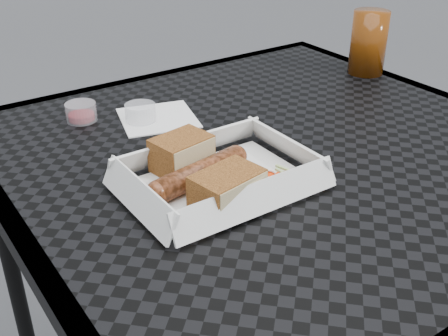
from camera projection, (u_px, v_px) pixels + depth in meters
The scene contains 10 objects.
patio_table at pixel (276, 190), 0.88m from camera, with size 0.80×0.80×0.74m.
food_tray at pixel (220, 184), 0.74m from camera, with size 0.22×0.15×0.00m, color white.
bratwurst at pixel (199, 173), 0.73m from camera, with size 0.17×0.06×0.03m.
bread_near at pixel (182, 153), 0.76m from camera, with size 0.08×0.05×0.05m, color brown.
bread_far at pixel (227, 189), 0.68m from camera, with size 0.08×0.06×0.04m, color brown.
veg_garnish at pixel (280, 178), 0.75m from camera, with size 0.03×0.03×0.00m.
napkin at pixel (158, 118), 0.93m from camera, with size 0.12×0.12×0.00m, color white.
condiment_cup_sauce at pixel (81, 112), 0.92m from camera, with size 0.05×0.05×0.03m, color maroon.
condiment_cup_empty at pixel (140, 113), 0.91m from camera, with size 0.05×0.05×0.03m, color silver.
drink_glass at pixel (369, 43), 1.10m from camera, with size 0.07×0.07×0.12m, color #5C2907.
Camera 1 is at (-0.49, -0.57, 1.12)m, focal length 45.00 mm.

